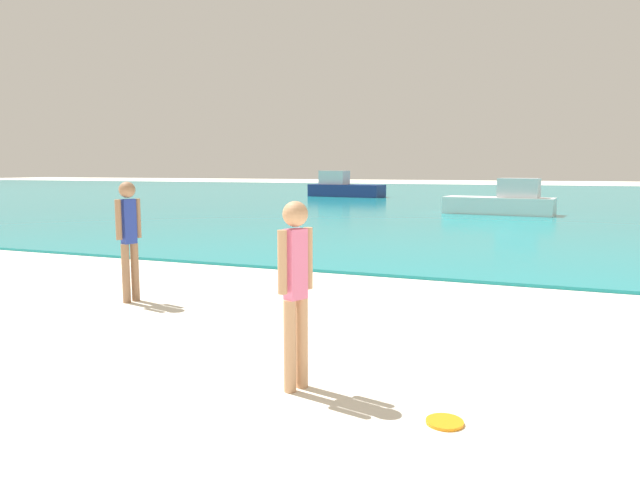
# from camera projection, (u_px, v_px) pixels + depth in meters

# --- Properties ---
(water) EXTENTS (160.00, 60.00, 0.06)m
(water) POSITION_uv_depth(u_px,v_px,m) (488.00, 197.00, 38.36)
(water) COLOR teal
(water) RESTS_ON ground
(person_standing) EXTENTS (0.22, 0.36, 1.67)m
(person_standing) POSITION_uv_depth(u_px,v_px,m) (296.00, 284.00, 4.97)
(person_standing) COLOR tan
(person_standing) RESTS_ON ground
(frisbee) EXTENTS (0.29, 0.29, 0.03)m
(frisbee) POSITION_uv_depth(u_px,v_px,m) (445.00, 422.00, 4.39)
(frisbee) COLOR orange
(frisbee) RESTS_ON ground
(person_distant) EXTENTS (0.23, 0.39, 1.76)m
(person_distant) POSITION_uv_depth(u_px,v_px,m) (129.00, 234.00, 8.30)
(person_distant) COLOR #936B4C
(person_distant) RESTS_ON ground
(boat_near) EXTENTS (4.51, 1.91, 1.49)m
(boat_near) POSITION_uv_depth(u_px,v_px,m) (503.00, 202.00, 23.67)
(boat_near) COLOR white
(boat_near) RESTS_ON water
(boat_far) EXTENTS (5.25, 2.26, 1.73)m
(boat_far) POSITION_uv_depth(u_px,v_px,m) (344.00, 188.00, 38.55)
(boat_far) COLOR navy
(boat_far) RESTS_ON water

